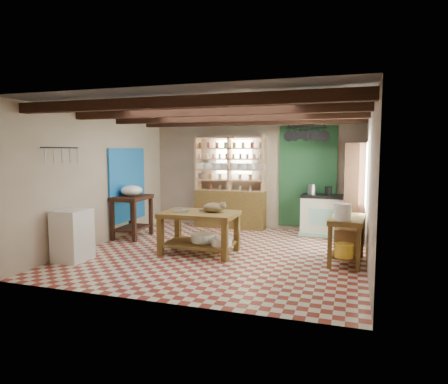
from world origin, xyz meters
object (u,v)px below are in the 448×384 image
(white_cabinet, at_px, (73,235))
(right_counter, at_px, (347,240))
(work_table, at_px, (199,233))
(cat, at_px, (213,208))
(prep_table, at_px, (132,217))
(stove, at_px, (323,215))

(white_cabinet, height_order, right_counter, white_cabinet)
(work_table, xyz_separation_m, right_counter, (2.54, 0.21, 0.00))
(cat, bearing_deg, prep_table, 150.51)
(stove, height_order, cat, cat)
(right_counter, xyz_separation_m, cat, (-2.29, -0.15, 0.46))
(stove, distance_m, white_cabinet, 5.14)
(work_table, bearing_deg, right_counter, 4.02)
(work_table, bearing_deg, prep_table, 156.76)
(white_cabinet, bearing_deg, cat, 27.04)
(stove, height_order, prep_table, prep_table)
(work_table, xyz_separation_m, cat, (0.25, 0.05, 0.46))
(prep_table, bearing_deg, work_table, -25.47)
(prep_table, distance_m, cat, 2.24)
(right_counter, bearing_deg, cat, -172.40)
(work_table, distance_m, prep_table, 2.00)
(stove, bearing_deg, white_cabinet, -136.01)
(work_table, height_order, right_counter, right_counter)
(work_table, relative_size, white_cabinet, 1.54)
(stove, distance_m, right_counter, 2.16)
(prep_table, bearing_deg, white_cabinet, -93.50)
(work_table, bearing_deg, white_cabinet, -150.00)
(right_counter, height_order, cat, cat)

